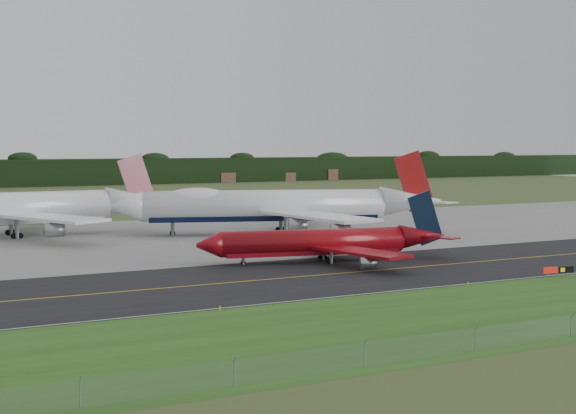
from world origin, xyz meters
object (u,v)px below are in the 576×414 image
(jet_ba_747, at_px, (276,206))
(jet_red_737, at_px, (326,242))
(taxiway_sign, at_px, (559,270))
(jet_star_tail, at_px, (12,209))

(jet_ba_747, xyz_separation_m, jet_red_737, (-10.07, -39.26, -2.88))
(jet_ba_747, bearing_deg, taxiway_sign, -80.13)
(jet_red_737, bearing_deg, jet_ba_747, 75.62)
(jet_ba_747, xyz_separation_m, taxiway_sign, (11.79, -67.78, -4.91))
(jet_ba_747, bearing_deg, jet_star_tail, 158.40)
(jet_ba_747, distance_m, taxiway_sign, 68.97)
(jet_ba_747, height_order, jet_red_737, jet_ba_747)
(jet_star_tail, xyz_separation_m, taxiway_sign, (62.26, -87.76, -4.57))
(jet_red_737, bearing_deg, jet_star_tail, 124.29)
(jet_red_737, height_order, taxiway_sign, jet_red_737)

